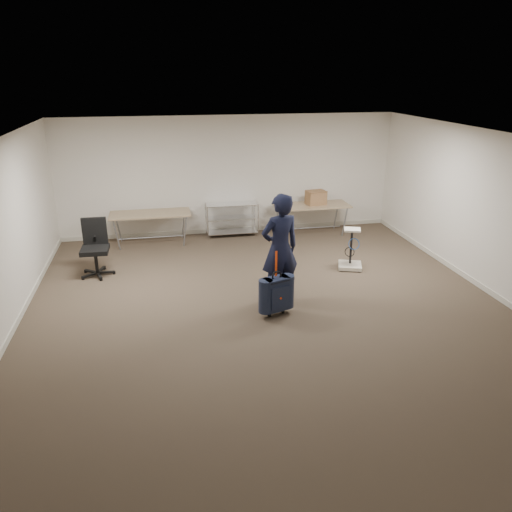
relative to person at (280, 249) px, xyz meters
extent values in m
plane|color=#3F3226|center=(-0.26, -0.47, -0.95)|extent=(9.00, 9.00, 0.00)
plane|color=silver|center=(-0.26, 4.03, 0.45)|extent=(8.00, 0.00, 8.00)
plane|color=silver|center=(-0.26, -4.97, 0.45)|extent=(8.00, 0.00, 8.00)
plane|color=silver|center=(3.74, -0.47, 0.45)|extent=(0.00, 9.00, 9.00)
plane|color=silver|center=(-0.26, -0.47, 1.85)|extent=(8.00, 8.00, 0.00)
cube|color=beige|center=(-0.26, 4.02, -0.90)|extent=(8.00, 0.02, 0.10)
cube|color=beige|center=(-4.25, -0.47, -0.90)|extent=(0.02, 9.00, 0.10)
cube|color=beige|center=(3.73, -0.47, -0.90)|extent=(0.02, 9.00, 0.10)
cube|color=#907458|center=(-2.16, 3.48, -0.23)|extent=(1.80, 0.75, 0.03)
cylinder|color=gray|center=(-2.16, 3.48, -0.80)|extent=(1.50, 0.02, 0.02)
cylinder|color=gray|center=(-2.91, 3.18, -0.60)|extent=(0.13, 0.04, 0.69)
cylinder|color=gray|center=(-1.41, 3.18, -0.60)|extent=(0.13, 0.04, 0.69)
cylinder|color=gray|center=(-2.91, 3.78, -0.60)|extent=(0.13, 0.04, 0.69)
cylinder|color=gray|center=(-1.41, 3.78, -0.60)|extent=(0.13, 0.04, 0.69)
cube|color=#907458|center=(1.64, 3.48, -0.23)|extent=(1.80, 0.75, 0.03)
cylinder|color=gray|center=(1.64, 3.48, -0.80)|extent=(1.50, 0.02, 0.02)
cylinder|color=gray|center=(0.89, 3.18, -0.60)|extent=(0.13, 0.04, 0.69)
cylinder|color=gray|center=(2.39, 3.18, -0.60)|extent=(0.13, 0.04, 0.69)
cylinder|color=gray|center=(0.89, 3.78, -0.60)|extent=(0.13, 0.04, 0.69)
cylinder|color=gray|center=(2.39, 3.78, -0.60)|extent=(0.13, 0.04, 0.69)
cylinder|color=silver|center=(-0.86, 3.51, -0.55)|extent=(0.02, 0.02, 0.80)
cylinder|color=silver|center=(0.34, 3.51, -0.55)|extent=(0.02, 0.02, 0.80)
cylinder|color=silver|center=(-0.86, 3.96, -0.55)|extent=(0.02, 0.02, 0.80)
cylinder|color=silver|center=(0.34, 3.96, -0.55)|extent=(0.02, 0.02, 0.80)
cube|color=silver|center=(-0.26, 3.73, -0.85)|extent=(1.20, 0.45, 0.02)
cube|color=silver|center=(-0.26, 3.73, -0.50)|extent=(1.20, 0.45, 0.02)
cube|color=silver|center=(-0.26, 3.73, -0.17)|extent=(1.20, 0.45, 0.01)
imported|color=black|center=(0.00, 0.00, 0.00)|extent=(0.78, 0.61, 1.89)
cube|color=black|center=(-0.18, -0.55, -0.56)|extent=(0.46, 0.35, 0.55)
cube|color=black|center=(-0.19, -0.53, -0.86)|extent=(0.40, 0.27, 0.03)
cylinder|color=black|center=(-0.31, -0.59, -0.91)|extent=(0.05, 0.08, 0.07)
cylinder|color=black|center=(-0.06, -0.51, -0.91)|extent=(0.05, 0.08, 0.07)
torus|color=black|center=(-0.18, -0.55, -0.26)|extent=(0.17, 0.08, 0.17)
cube|color=#FF430D|center=(-0.19, -0.53, -0.05)|extent=(0.04, 0.02, 0.42)
cylinder|color=black|center=(-3.21, 1.77, -0.90)|extent=(0.67, 0.67, 0.10)
cylinder|color=black|center=(-3.21, 1.77, -0.67)|extent=(0.07, 0.07, 0.44)
cube|color=black|center=(-3.21, 1.77, -0.43)|extent=(0.52, 0.52, 0.09)
cube|color=black|center=(-3.20, 2.01, -0.11)|extent=(0.47, 0.08, 0.53)
cube|color=silver|center=(1.75, 1.16, -0.89)|extent=(0.58, 0.58, 0.07)
cylinder|color=black|center=(1.57, 0.98, -0.93)|extent=(0.05, 0.05, 0.04)
cylinder|color=black|center=(1.75, 1.20, -0.49)|extent=(0.05, 0.05, 0.72)
cube|color=silver|center=(1.75, 1.16, -0.13)|extent=(0.39, 0.36, 0.04)
torus|color=blue|center=(1.80, 1.09, -0.40)|extent=(0.25, 0.16, 0.22)
cube|color=#A16F4B|center=(1.75, 3.51, -0.05)|extent=(0.48, 0.39, 0.33)
camera|label=1|loc=(-1.93, -7.64, 2.81)|focal=35.00mm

